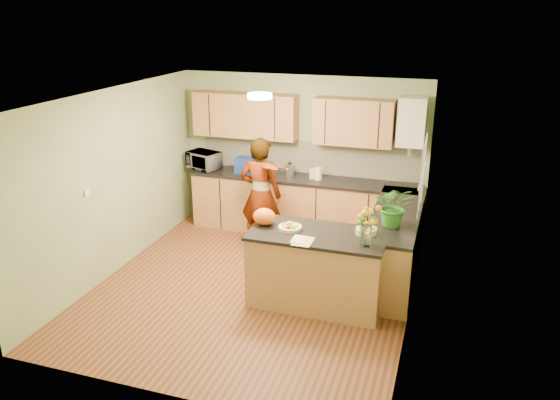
% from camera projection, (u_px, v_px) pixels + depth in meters
% --- Properties ---
extents(floor, '(4.50, 4.50, 0.00)m').
position_uv_depth(floor, '(254.00, 286.00, 7.20)').
color(floor, '#592D19').
rests_on(floor, ground).
extents(ceiling, '(4.00, 4.50, 0.02)m').
position_uv_depth(ceiling, '(251.00, 96.00, 6.36)').
color(ceiling, white).
rests_on(ceiling, wall_back).
extents(wall_back, '(4.00, 0.02, 2.50)m').
position_uv_depth(wall_back, '(302.00, 153.00, 8.80)').
color(wall_back, gray).
rests_on(wall_back, floor).
extents(wall_front, '(4.00, 0.02, 2.50)m').
position_uv_depth(wall_front, '(162.00, 278.00, 4.76)').
color(wall_front, gray).
rests_on(wall_front, floor).
extents(wall_left, '(0.02, 4.50, 2.50)m').
position_uv_depth(wall_left, '(114.00, 182.00, 7.36)').
color(wall_left, gray).
rests_on(wall_left, floor).
extents(wall_right, '(0.02, 4.50, 2.50)m').
position_uv_depth(wall_right, '(417.00, 215.00, 6.20)').
color(wall_right, gray).
rests_on(wall_right, floor).
extents(back_counter, '(3.64, 0.62, 0.94)m').
position_uv_depth(back_counter, '(302.00, 205.00, 8.76)').
color(back_counter, '#A97143').
rests_on(back_counter, floor).
extents(right_counter, '(0.62, 2.24, 0.94)m').
position_uv_depth(right_counter, '(395.00, 245.00, 7.31)').
color(right_counter, '#A97143').
rests_on(right_counter, floor).
extents(splashback, '(3.60, 0.02, 0.52)m').
position_uv_depth(splashback, '(308.00, 157.00, 8.77)').
color(splashback, white).
rests_on(splashback, back_counter).
extents(upper_cabinets, '(3.20, 0.34, 0.70)m').
position_uv_depth(upper_cabinets, '(289.00, 118.00, 8.49)').
color(upper_cabinets, '#A97143').
rests_on(upper_cabinets, wall_back).
extents(boiler, '(0.40, 0.30, 0.86)m').
position_uv_depth(boiler, '(412.00, 122.00, 7.94)').
color(boiler, white).
rests_on(boiler, wall_back).
extents(window_right, '(0.01, 1.30, 1.05)m').
position_uv_depth(window_right, '(423.00, 175.00, 6.64)').
color(window_right, white).
rests_on(window_right, wall_right).
extents(light_switch, '(0.02, 0.09, 0.09)m').
position_uv_depth(light_switch, '(87.00, 192.00, 6.80)').
color(light_switch, white).
rests_on(light_switch, wall_left).
extents(ceiling_lamp, '(0.30, 0.30, 0.07)m').
position_uv_depth(ceiling_lamp, '(260.00, 96.00, 6.64)').
color(ceiling_lamp, '#FFEABF').
rests_on(ceiling_lamp, ceiling).
extents(peninsula_island, '(1.64, 0.84, 0.94)m').
position_uv_depth(peninsula_island, '(317.00, 268.00, 6.67)').
color(peninsula_island, '#A97143').
rests_on(peninsula_island, floor).
extents(fruit_dish, '(0.29, 0.29, 0.10)m').
position_uv_depth(fruit_dish, '(290.00, 226.00, 6.60)').
color(fruit_dish, beige).
rests_on(fruit_dish, peninsula_island).
extents(orange_bowl, '(0.25, 0.25, 0.14)m').
position_uv_depth(orange_bowl, '(366.00, 229.00, 6.46)').
color(orange_bowl, beige).
rests_on(orange_bowl, peninsula_island).
extents(flower_vase, '(0.29, 0.29, 0.53)m').
position_uv_depth(flower_vase, '(367.00, 217.00, 6.06)').
color(flower_vase, silver).
rests_on(flower_vase, peninsula_island).
extents(orange_bag, '(0.31, 0.27, 0.21)m').
position_uv_depth(orange_bag, '(264.00, 217.00, 6.72)').
color(orange_bag, orange).
rests_on(orange_bag, peninsula_island).
extents(papers, '(0.21, 0.29, 0.01)m').
position_uv_depth(papers, '(303.00, 241.00, 6.27)').
color(papers, silver).
rests_on(papers, peninsula_island).
extents(violinist, '(0.65, 0.44, 1.74)m').
position_uv_depth(violinist, '(261.00, 195.00, 8.04)').
color(violinist, tan).
rests_on(violinist, floor).
extents(violin, '(0.64, 0.55, 0.16)m').
position_uv_depth(violin, '(268.00, 166.00, 7.61)').
color(violin, '#501305').
rests_on(violin, violinist).
extents(microwave, '(0.61, 0.50, 0.29)m').
position_uv_depth(microwave, '(204.00, 160.00, 9.03)').
color(microwave, white).
rests_on(microwave, back_counter).
extents(blue_box, '(0.32, 0.24, 0.25)m').
position_uv_depth(blue_box, '(246.00, 165.00, 8.81)').
color(blue_box, navy).
rests_on(blue_box, back_counter).
extents(kettle, '(0.14, 0.14, 0.27)m').
position_uv_depth(kettle, '(290.00, 169.00, 8.66)').
color(kettle, '#BBBCC0').
rests_on(kettle, back_counter).
extents(jar_cream, '(0.12, 0.12, 0.15)m').
position_uv_depth(jar_cream, '(312.00, 174.00, 8.54)').
color(jar_cream, beige).
rests_on(jar_cream, back_counter).
extents(jar_white, '(0.14, 0.14, 0.19)m').
position_uv_depth(jar_white, '(318.00, 174.00, 8.48)').
color(jar_white, white).
rests_on(jar_white, back_counter).
extents(potted_plant, '(0.51, 0.46, 0.52)m').
position_uv_depth(potted_plant, '(394.00, 206.00, 6.63)').
color(potted_plant, '#2F7727').
rests_on(potted_plant, right_counter).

